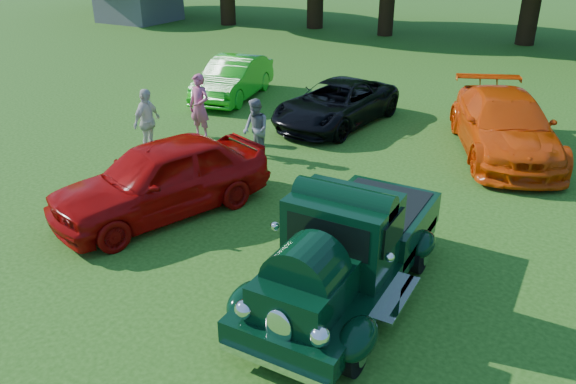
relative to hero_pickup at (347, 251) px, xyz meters
The scene contains 9 objects.
ground 1.83m from the hero_pickup, behind, with size 120.00×120.00×0.00m, color #204D11.
hero_pickup is the anchor object (origin of this frame).
red_convertible 4.54m from the hero_pickup, 169.66° to the left, with size 1.84×4.56×1.56m, color #A70807.
back_car_lime 11.96m from the hero_pickup, 132.80° to the left, with size 1.48×4.24×1.40m, color green.
back_car_black 8.74m from the hero_pickup, 115.78° to the left, with size 2.14×4.64×1.29m, color black.
back_car_orange 7.83m from the hero_pickup, 82.59° to the left, with size 2.17×5.34×1.55m, color #E34408.
spectator_pink 8.23m from the hero_pickup, 143.41° to the left, with size 0.66×0.43×1.81m, color #BE4E77.
spectator_grey 6.20m from the hero_pickup, 135.51° to the left, with size 0.75×0.59×1.55m, color slate.
spectator_white 7.76m from the hero_pickup, 155.13° to the left, with size 1.01×0.42×1.73m, color silver.
Camera 1 is at (4.52, -7.00, 5.36)m, focal length 35.00 mm.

